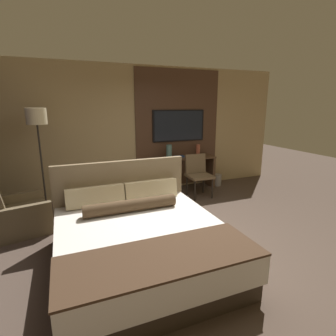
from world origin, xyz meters
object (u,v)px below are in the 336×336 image
(tv, at_px, (179,126))
(floor_lamp, at_px, (37,125))
(desk_chair, at_px, (198,171))
(vase_short, at_px, (198,150))
(vase_tall, at_px, (169,152))
(desk, at_px, (182,168))
(book, at_px, (180,156))
(armchair_by_window, at_px, (20,216))
(bed, at_px, (140,240))
(waste_bin, at_px, (217,180))

(tv, distance_m, floor_lamp, 2.99)
(desk_chair, xyz_separation_m, vase_short, (0.34, 0.63, 0.35))
(desk_chair, bearing_deg, vase_tall, 133.94)
(desk, xyz_separation_m, floor_lamp, (-2.94, -0.33, 1.10))
(desk, height_order, book, book)
(armchair_by_window, relative_size, floor_lamp, 0.49)
(bed, distance_m, desk_chair, 2.76)
(desk, relative_size, book, 6.97)
(armchair_by_window, relative_size, waste_bin, 3.35)
(armchair_by_window, relative_size, book, 4.17)
(bed, bearing_deg, desk_chair, 46.61)
(vase_short, xyz_separation_m, waste_bin, (0.47, -0.15, -0.76))
(tv, relative_size, vase_tall, 4.03)
(bed, relative_size, desk_chair, 2.40)
(book, distance_m, waste_bin, 1.18)
(floor_lamp, bearing_deg, waste_bin, 3.59)
(desk, height_order, waste_bin, desk)
(floor_lamp, bearing_deg, vase_short, 6.65)
(bed, bearing_deg, floor_lamp, 117.70)
(armchair_by_window, height_order, waste_bin, armchair_by_window)
(armchair_by_window, distance_m, floor_lamp, 1.56)
(floor_lamp, bearing_deg, vase_tall, 5.93)
(bed, distance_m, floor_lamp, 2.84)
(tv, height_order, book, tv)
(bed, relative_size, desk, 1.39)
(armchair_by_window, bearing_deg, waste_bin, -90.36)
(waste_bin, bearing_deg, floor_lamp, -176.41)
(vase_short, bearing_deg, desk_chair, -118.25)
(desk_chair, height_order, book, desk_chair)
(waste_bin, bearing_deg, tv, 163.83)
(book, bearing_deg, waste_bin, -6.98)
(desk_chair, relative_size, book, 4.05)
(vase_short, height_order, book, vase_short)
(bed, height_order, vase_tall, bed)
(desk, bearing_deg, floor_lamp, -173.57)
(desk_chair, xyz_separation_m, book, (-0.16, 0.60, 0.24))
(desk, bearing_deg, vase_tall, -169.85)
(vase_short, bearing_deg, floor_lamp, -173.35)
(bed, relative_size, book, 9.69)
(book, bearing_deg, floor_lamp, -172.86)
(desk, height_order, vase_tall, vase_tall)
(bed, height_order, waste_bin, bed)
(desk_chair, xyz_separation_m, armchair_by_window, (-3.40, -0.45, -0.30))
(desk, distance_m, vase_tall, 0.55)
(tv, xyz_separation_m, desk_chair, (0.12, -0.75, -0.94))
(tv, relative_size, armchair_by_window, 1.38)
(armchair_by_window, bearing_deg, tv, -82.66)
(bed, height_order, vase_short, bed)
(desk, bearing_deg, vase_short, 7.98)
(bed, xyz_separation_m, desk_chair, (1.89, 2.00, 0.23))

